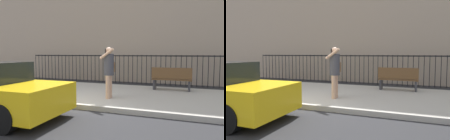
# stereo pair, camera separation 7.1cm
# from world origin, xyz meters

# --- Properties ---
(ground_plane) EXTENTS (60.00, 60.00, 0.00)m
(ground_plane) POSITION_xyz_m (0.00, 0.00, 0.00)
(ground_plane) COLOR #28282B
(sidewalk) EXTENTS (28.00, 4.40, 0.15)m
(sidewalk) POSITION_xyz_m (0.00, 2.20, 0.07)
(sidewalk) COLOR #B2ADA3
(sidewalk) RESTS_ON ground
(building_facade) EXTENTS (28.00, 4.00, 9.32)m
(building_facade) POSITION_xyz_m (0.00, 8.50, 4.66)
(building_facade) COLOR tan
(building_facade) RESTS_ON ground
(iron_fence) EXTENTS (12.03, 0.04, 1.60)m
(iron_fence) POSITION_xyz_m (0.00, 5.90, 1.02)
(iron_fence) COLOR black
(iron_fence) RESTS_ON ground
(pedestrian_on_phone) EXTENTS (0.50, 0.65, 1.74)m
(pedestrian_on_phone) POSITION_xyz_m (1.10, 1.20, 1.16)
(pedestrian_on_phone) COLOR tan
(pedestrian_on_phone) RESTS_ON sidewalk
(street_bench) EXTENTS (1.60, 0.45, 0.95)m
(street_bench) POSITION_xyz_m (2.94, 3.53, 0.65)
(street_bench) COLOR brown
(street_bench) RESTS_ON sidewalk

